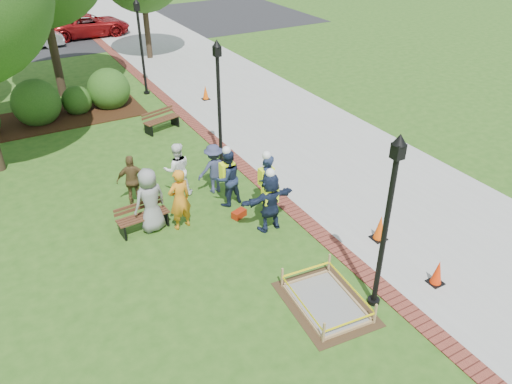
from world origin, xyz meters
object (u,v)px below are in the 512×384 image
bench_near (144,222)px  wet_concrete_pad (326,296)px  hivis_worker_b (266,182)px  hivis_worker_a (270,200)px  hivis_worker_c (227,176)px  cone_front (437,273)px  lamp_near (388,213)px

bench_near → wet_concrete_pad: bearing=-61.4°
hivis_worker_b → hivis_worker_a: bearing=-114.0°
bench_near → hivis_worker_c: bearing=1.2°
wet_concrete_pad → cone_front: bearing=-15.1°
cone_front → hivis_worker_c: bearing=115.6°
bench_near → hivis_worker_b: 3.64m
bench_near → hivis_worker_a: hivis_worker_a is taller
bench_near → hivis_worker_b: size_ratio=0.75×
wet_concrete_pad → lamp_near: size_ratio=0.57×
wet_concrete_pad → hivis_worker_b: size_ratio=1.24×
cone_front → hivis_worker_c: 6.36m
wet_concrete_pad → hivis_worker_a: (0.42, 3.24, 0.71)m
bench_near → lamp_near: bearing=-55.9°
cone_front → lamp_near: 2.77m
bench_near → hivis_worker_a: bearing=-28.5°
hivis_worker_b → hivis_worker_c: size_ratio=1.02×
wet_concrete_pad → hivis_worker_a: bearing=82.7°
bench_near → cone_front: 7.81m
wet_concrete_pad → lamp_near: bearing=-26.8°
bench_near → hivis_worker_b: bearing=-13.4°
wet_concrete_pad → lamp_near: (0.99, -0.50, 2.25)m
hivis_worker_c → hivis_worker_b: bearing=-47.7°
lamp_near → hivis_worker_a: (-0.57, 3.74, -1.54)m
lamp_near → hivis_worker_b: lamp_near is taller
bench_near → lamp_near: 6.91m
hivis_worker_a → hivis_worker_c: 1.79m
hivis_worker_a → hivis_worker_c: size_ratio=0.99×
lamp_near → hivis_worker_b: 4.83m
cone_front → lamp_near: lamp_near is taller
bench_near → cone_front: size_ratio=2.14×
cone_front → hivis_worker_b: size_ratio=0.35×
bench_near → lamp_near: (3.67, -5.41, 2.23)m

